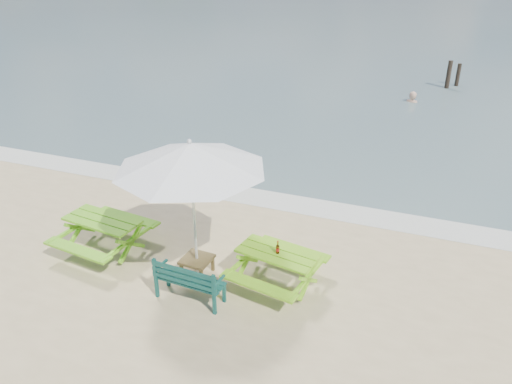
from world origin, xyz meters
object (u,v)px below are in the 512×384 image
at_px(swimmer, 411,112).
at_px(park_bench, 190,288).
at_px(picnic_table_right, 277,269).
at_px(side_table, 197,266).
at_px(beer_bottle, 278,249).
at_px(picnic_table_left, 105,236).
at_px(patio_umbrella, 190,156).

bearing_deg(swimmer, park_bench, -100.00).
relative_size(picnic_table_right, side_table, 3.24).
bearing_deg(beer_bottle, picnic_table_left, -177.67).
distance_m(picnic_table_left, beer_bottle, 3.73).
bearing_deg(park_bench, picnic_table_right, 36.54).
distance_m(picnic_table_right, park_bench, 1.63).
bearing_deg(beer_bottle, swimmer, 84.75).
bearing_deg(patio_umbrella, park_bench, -72.09).
distance_m(picnic_table_right, side_table, 1.57).
height_order(picnic_table_left, patio_umbrella, patio_umbrella).
xyz_separation_m(picnic_table_right, swimmer, (1.26, 13.58, -0.78)).
xyz_separation_m(picnic_table_left, patio_umbrella, (2.15, -0.06, 2.10)).
relative_size(picnic_table_right, swimmer, 1.07).
relative_size(picnic_table_right, patio_umbrella, 0.65).
distance_m(beer_bottle, swimmer, 13.70).
distance_m(side_table, swimmer, 14.10).
xyz_separation_m(picnic_table_right, side_table, (-1.54, -0.23, -0.15)).
height_order(picnic_table_left, park_bench, park_bench).
relative_size(picnic_table_left, park_bench, 1.49).
xyz_separation_m(park_bench, patio_umbrella, (-0.24, 0.74, 2.22)).
bearing_deg(patio_umbrella, side_table, 180.00).
relative_size(patio_umbrella, beer_bottle, 11.49).
bearing_deg(picnic_table_left, swimmer, 70.18).
height_order(picnic_table_left, picnic_table_right, picnic_table_left).
bearing_deg(swimmer, picnic_table_right, -95.30).
bearing_deg(side_table, picnic_table_right, 8.43).
bearing_deg(patio_umbrella, picnic_table_left, 178.33).
relative_size(picnic_table_left, patio_umbrella, 0.66).
bearing_deg(beer_bottle, park_bench, -144.12).
bearing_deg(picnic_table_left, picnic_table_right, 2.58).
distance_m(side_table, patio_umbrella, 2.27).
distance_m(park_bench, side_table, 0.78).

